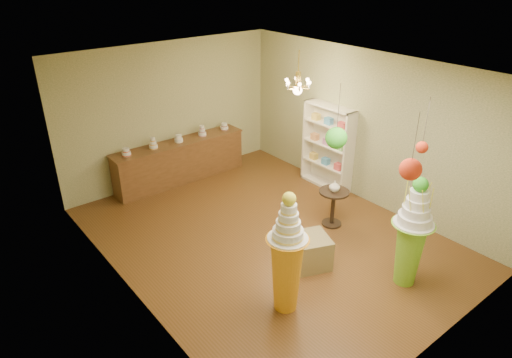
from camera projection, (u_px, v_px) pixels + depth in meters
floor at (267, 237)px, 8.16m from camera, size 6.50×6.50×0.00m
ceiling at (269, 69)px, 6.83m from camera, size 6.50×6.50×0.00m
wall_back at (170, 113)px, 9.77m from camera, size 5.00×0.04×3.00m
wall_front at (450, 250)px, 5.22m from camera, size 5.00×0.04×3.00m
wall_left at (125, 208)px, 6.09m from camera, size 0.04×6.50×3.00m
wall_right at (366, 128)px, 8.90m from camera, size 0.04×6.50×3.00m
pedestal_green at (411, 240)px, 6.72m from camera, size 0.64×0.64×1.79m
pedestal_orange at (287, 264)px, 6.23m from camera, size 0.73×0.73×1.85m
burlap_riser at (310, 251)px, 7.33m from camera, size 0.75×0.75×0.52m
sideboard at (180, 161)px, 10.02m from camera, size 3.04×0.54×1.16m
shelving_unit at (328, 147)px, 9.63m from camera, size 0.33×1.20×1.80m
round_table at (333, 203)px, 8.36m from camera, size 0.60×0.60×0.70m
vase at (335, 186)px, 8.20m from camera, size 0.25×0.25×0.20m
pom_red_left at (411, 169)px, 5.29m from camera, size 0.26×0.26×0.83m
pom_green_mid at (336, 138)px, 6.44m from camera, size 0.31×0.31×0.94m
pom_red_right at (422, 147)px, 5.80m from camera, size 0.16×0.16×0.74m
chandelier at (298, 87)px, 8.57m from camera, size 0.59×0.59×0.85m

